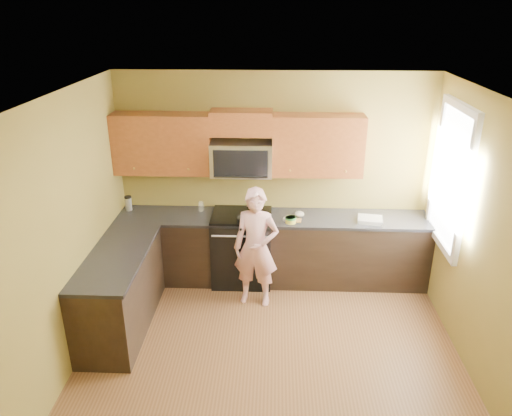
# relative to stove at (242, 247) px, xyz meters

# --- Properties ---
(floor) EXTENTS (4.00, 4.00, 0.00)m
(floor) POSITION_rel_stove_xyz_m (0.40, -1.68, -0.47)
(floor) COLOR brown
(floor) RESTS_ON ground
(ceiling) EXTENTS (4.00, 4.00, 0.00)m
(ceiling) POSITION_rel_stove_xyz_m (0.40, -1.68, 2.23)
(ceiling) COLOR white
(ceiling) RESTS_ON ground
(wall_back) EXTENTS (4.00, 0.00, 4.00)m
(wall_back) POSITION_rel_stove_xyz_m (0.40, 0.32, 0.88)
(wall_back) COLOR olive
(wall_back) RESTS_ON ground
(wall_left) EXTENTS (0.00, 4.00, 4.00)m
(wall_left) POSITION_rel_stove_xyz_m (-1.60, -1.68, 0.88)
(wall_left) COLOR olive
(wall_left) RESTS_ON ground
(wall_right) EXTENTS (0.00, 4.00, 4.00)m
(wall_right) POSITION_rel_stove_xyz_m (2.40, -1.68, 0.88)
(wall_right) COLOR olive
(wall_right) RESTS_ON ground
(cabinet_back_run) EXTENTS (4.00, 0.60, 0.88)m
(cabinet_back_run) POSITION_rel_stove_xyz_m (0.40, 0.02, -0.03)
(cabinet_back_run) COLOR black
(cabinet_back_run) RESTS_ON floor
(cabinet_left_run) EXTENTS (0.60, 1.60, 0.88)m
(cabinet_left_run) POSITION_rel_stove_xyz_m (-1.30, -1.08, -0.03)
(cabinet_left_run) COLOR black
(cabinet_left_run) RESTS_ON floor
(countertop_back) EXTENTS (4.00, 0.62, 0.04)m
(countertop_back) POSITION_rel_stove_xyz_m (0.40, 0.01, 0.43)
(countertop_back) COLOR black
(countertop_back) RESTS_ON cabinet_back_run
(countertop_left) EXTENTS (0.62, 1.60, 0.04)m
(countertop_left) POSITION_rel_stove_xyz_m (-1.29, -1.08, 0.43)
(countertop_left) COLOR black
(countertop_left) RESTS_ON cabinet_left_run
(stove) EXTENTS (0.76, 0.65, 0.95)m
(stove) POSITION_rel_stove_xyz_m (0.00, 0.00, 0.00)
(stove) COLOR black
(stove) RESTS_ON floor
(microwave) EXTENTS (0.76, 0.40, 0.42)m
(microwave) POSITION_rel_stove_xyz_m (0.00, 0.12, 0.97)
(microwave) COLOR silver
(microwave) RESTS_ON wall_back
(upper_cab_left) EXTENTS (1.22, 0.33, 0.75)m
(upper_cab_left) POSITION_rel_stove_xyz_m (-0.99, 0.16, 0.97)
(upper_cab_left) COLOR brown
(upper_cab_left) RESTS_ON wall_back
(upper_cab_right) EXTENTS (1.12, 0.33, 0.75)m
(upper_cab_right) POSITION_rel_stove_xyz_m (0.94, 0.16, 0.97)
(upper_cab_right) COLOR brown
(upper_cab_right) RESTS_ON wall_back
(upper_cab_over_mw) EXTENTS (0.76, 0.33, 0.30)m
(upper_cab_over_mw) POSITION_rel_stove_xyz_m (0.00, 0.16, 1.62)
(upper_cab_over_mw) COLOR brown
(upper_cab_over_mw) RESTS_ON wall_back
(window) EXTENTS (0.06, 1.06, 1.66)m
(window) POSITION_rel_stove_xyz_m (2.38, -0.48, 1.17)
(window) COLOR white
(window) RESTS_ON wall_right
(woman) EXTENTS (0.60, 0.44, 1.49)m
(woman) POSITION_rel_stove_xyz_m (0.21, -0.53, 0.27)
(woman) COLOR pink
(woman) RESTS_ON floor
(frying_pan) EXTENTS (0.41, 0.57, 0.07)m
(frying_pan) POSITION_rel_stove_xyz_m (0.10, -0.23, 0.47)
(frying_pan) COLOR black
(frying_pan) RESTS_ON stove
(butter_tub) EXTENTS (0.15, 0.15, 0.10)m
(butter_tub) POSITION_rel_stove_xyz_m (0.62, -0.17, 0.45)
(butter_tub) COLOR #FFE743
(butter_tub) RESTS_ON countertop_back
(toast_slice) EXTENTS (0.12, 0.12, 0.01)m
(toast_slice) POSITION_rel_stove_xyz_m (0.70, -0.11, 0.45)
(toast_slice) COLOR #B27F47
(toast_slice) RESTS_ON countertop_back
(napkin_a) EXTENTS (0.13, 0.14, 0.06)m
(napkin_a) POSITION_rel_stove_xyz_m (0.58, -0.13, 0.48)
(napkin_a) COLOR silver
(napkin_a) RESTS_ON countertop_back
(napkin_b) EXTENTS (0.15, 0.16, 0.07)m
(napkin_b) POSITION_rel_stove_xyz_m (0.74, 0.03, 0.48)
(napkin_b) COLOR silver
(napkin_b) RESTS_ON countertop_back
(dish_towel) EXTENTS (0.34, 0.29, 0.05)m
(dish_towel) POSITION_rel_stove_xyz_m (1.62, -0.09, 0.47)
(dish_towel) COLOR white
(dish_towel) RESTS_ON countertop_back
(travel_mug) EXTENTS (0.09, 0.09, 0.19)m
(travel_mug) POSITION_rel_stove_xyz_m (-1.50, 0.15, 0.45)
(travel_mug) COLOR silver
(travel_mug) RESTS_ON countertop_back
(glass_c) EXTENTS (0.08, 0.08, 0.12)m
(glass_c) POSITION_rel_stove_xyz_m (-0.54, 0.17, 0.51)
(glass_c) COLOR silver
(glass_c) RESTS_ON countertop_back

